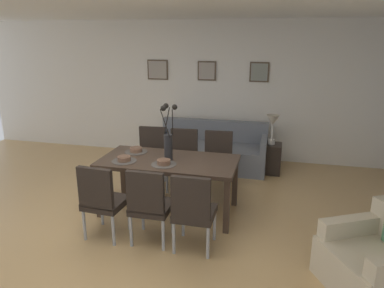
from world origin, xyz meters
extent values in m
plane|color=tan|center=(0.00, 0.00, 0.00)|extent=(9.00, 9.00, 0.00)
cube|color=silver|center=(0.00, 3.25, 1.30)|extent=(9.00, 0.10, 2.60)
cube|color=white|center=(0.00, 0.40, 2.64)|extent=(9.00, 7.20, 0.08)
cube|color=#3D2D23|center=(0.28, 0.73, 0.71)|extent=(1.80, 0.89, 0.05)
cube|color=#3D2D23|center=(1.12, 1.12, 0.34)|extent=(0.07, 0.07, 0.69)
cube|color=#3D2D23|center=(-0.56, 1.12, 0.34)|extent=(0.07, 0.07, 0.69)
cube|color=#3D2D23|center=(1.12, 0.35, 0.34)|extent=(0.07, 0.07, 0.69)
cube|color=#3D2D23|center=(-0.56, 0.35, 0.34)|extent=(0.07, 0.07, 0.69)
cube|color=black|center=(-0.25, -0.04, 0.42)|extent=(0.47, 0.47, 0.08)
cube|color=black|center=(-0.26, -0.22, 0.68)|extent=(0.42, 0.09, 0.48)
cylinder|color=#9EA0A5|center=(-0.05, 0.14, 0.19)|extent=(0.04, 0.04, 0.38)
cylinder|color=#9EA0A5|center=(-0.43, 0.17, 0.19)|extent=(0.04, 0.04, 0.38)
cylinder|color=#9EA0A5|center=(-0.07, -0.24, 0.19)|extent=(0.04, 0.04, 0.38)
cylinder|color=#9EA0A5|center=(-0.45, -0.21, 0.19)|extent=(0.04, 0.04, 0.38)
cube|color=black|center=(-0.27, 1.49, 0.42)|extent=(0.47, 0.47, 0.08)
cube|color=black|center=(-0.28, 1.68, 0.68)|extent=(0.42, 0.09, 0.48)
cylinder|color=#9EA0A5|center=(-0.45, 1.29, 0.19)|extent=(0.04, 0.04, 0.38)
cylinder|color=#9EA0A5|center=(-0.07, 1.31, 0.19)|extent=(0.04, 0.04, 0.38)
cylinder|color=#9EA0A5|center=(-0.47, 1.67, 0.19)|extent=(0.04, 0.04, 0.38)
cylinder|color=#9EA0A5|center=(-0.09, 1.69, 0.19)|extent=(0.04, 0.04, 0.38)
cube|color=black|center=(0.31, -0.01, 0.42)|extent=(0.45, 0.45, 0.08)
cube|color=black|center=(0.32, -0.20, 0.68)|extent=(0.42, 0.07, 0.48)
cylinder|color=#9EA0A5|center=(0.50, 0.18, 0.19)|extent=(0.04, 0.04, 0.38)
cylinder|color=#9EA0A5|center=(0.12, 0.18, 0.19)|extent=(0.04, 0.04, 0.38)
cylinder|color=#9EA0A5|center=(0.51, -0.20, 0.19)|extent=(0.04, 0.04, 0.38)
cylinder|color=#9EA0A5|center=(0.13, -0.20, 0.19)|extent=(0.04, 0.04, 0.38)
cube|color=black|center=(0.26, 1.48, 0.42)|extent=(0.47, 0.47, 0.08)
cube|color=black|center=(0.25, 1.67, 0.68)|extent=(0.42, 0.08, 0.48)
cylinder|color=#9EA0A5|center=(0.08, 1.28, 0.19)|extent=(0.04, 0.04, 0.38)
cylinder|color=#9EA0A5|center=(0.46, 1.30, 0.19)|extent=(0.04, 0.04, 0.38)
cylinder|color=#9EA0A5|center=(0.06, 1.66, 0.19)|extent=(0.04, 0.04, 0.38)
cylinder|color=#9EA0A5|center=(0.44, 1.68, 0.19)|extent=(0.04, 0.04, 0.38)
cube|color=black|center=(0.83, -0.04, 0.42)|extent=(0.44, 0.44, 0.08)
cube|color=black|center=(0.83, -0.23, 0.68)|extent=(0.42, 0.06, 0.48)
cylinder|color=#9EA0A5|center=(1.02, 0.15, 0.19)|extent=(0.04, 0.04, 0.38)
cylinder|color=#9EA0A5|center=(0.64, 0.15, 0.19)|extent=(0.04, 0.04, 0.38)
cylinder|color=#9EA0A5|center=(1.02, -0.23, 0.19)|extent=(0.04, 0.04, 0.38)
cylinder|color=#9EA0A5|center=(0.64, -0.23, 0.19)|extent=(0.04, 0.04, 0.38)
cube|color=black|center=(0.80, 1.48, 0.42)|extent=(0.46, 0.46, 0.08)
cube|color=black|center=(0.79, 1.67, 0.68)|extent=(0.42, 0.08, 0.48)
cylinder|color=#9EA0A5|center=(0.62, 1.28, 0.19)|extent=(0.04, 0.04, 0.38)
cylinder|color=#9EA0A5|center=(1.00, 1.30, 0.19)|extent=(0.04, 0.04, 0.38)
cylinder|color=#9EA0A5|center=(0.60, 1.66, 0.19)|extent=(0.04, 0.04, 0.38)
cylinder|color=#9EA0A5|center=(0.98, 1.68, 0.19)|extent=(0.04, 0.04, 0.38)
cylinder|color=#232326|center=(0.28, 0.73, 0.91)|extent=(0.11, 0.11, 0.34)
cylinder|color=black|center=(0.34, 0.75, 1.24)|extent=(0.05, 0.12, 0.37)
sphere|color=black|center=(0.37, 0.76, 1.44)|extent=(0.07, 0.07, 0.07)
cylinder|color=black|center=(0.25, 0.78, 1.24)|extent=(0.08, 0.05, 0.38)
sphere|color=black|center=(0.24, 0.81, 1.44)|extent=(0.07, 0.07, 0.07)
cylinder|color=black|center=(0.27, 0.68, 1.24)|extent=(0.15, 0.06, 0.36)
sphere|color=black|center=(0.26, 0.65, 1.44)|extent=(0.07, 0.07, 0.07)
cylinder|color=#4C4742|center=(-0.26, 0.53, 0.74)|extent=(0.32, 0.32, 0.01)
cylinder|color=brown|center=(-0.26, 0.53, 0.78)|extent=(0.17, 0.17, 0.06)
cylinder|color=brown|center=(-0.26, 0.53, 0.79)|extent=(0.13, 0.13, 0.04)
cylinder|color=#4C4742|center=(-0.26, 0.93, 0.74)|extent=(0.32, 0.32, 0.01)
cylinder|color=brown|center=(-0.26, 0.93, 0.78)|extent=(0.17, 0.17, 0.06)
cylinder|color=brown|center=(-0.26, 0.93, 0.79)|extent=(0.13, 0.13, 0.04)
cylinder|color=#4C4742|center=(0.28, 0.53, 0.74)|extent=(0.32, 0.32, 0.01)
cylinder|color=brown|center=(0.28, 0.53, 0.78)|extent=(0.17, 0.17, 0.06)
cylinder|color=brown|center=(0.28, 0.53, 0.79)|extent=(0.13, 0.13, 0.04)
cube|color=slate|center=(0.50, 2.56, 0.21)|extent=(1.98, 0.84, 0.42)
cube|color=slate|center=(0.50, 2.90, 0.61)|extent=(1.98, 0.16, 0.38)
cube|color=slate|center=(1.44, 2.56, 0.52)|extent=(0.10, 0.84, 0.20)
cube|color=slate|center=(-0.44, 2.56, 0.52)|extent=(0.10, 0.84, 0.20)
cube|color=black|center=(1.56, 2.53, 0.26)|extent=(0.36, 0.36, 0.52)
cylinder|color=beige|center=(1.56, 2.53, 0.56)|extent=(0.12, 0.12, 0.08)
cylinder|color=beige|center=(1.56, 2.53, 0.74)|extent=(0.02, 0.02, 0.30)
cone|color=beige|center=(1.56, 2.53, 0.94)|extent=(0.22, 0.22, 0.18)
cube|color=beige|center=(2.61, -0.34, 0.20)|extent=(1.08, 1.08, 0.40)
cube|color=beige|center=(2.43, -0.05, 0.49)|extent=(0.67, 0.44, 0.18)
cube|color=#473828|center=(-0.69, 3.18, 1.67)|extent=(0.41, 0.02, 0.38)
cube|color=#9E9389|center=(-0.69, 3.17, 1.67)|extent=(0.36, 0.01, 0.33)
cube|color=#473828|center=(0.28, 3.18, 1.67)|extent=(0.35, 0.02, 0.36)
cube|color=#9E9389|center=(0.28, 3.17, 1.67)|extent=(0.30, 0.01, 0.31)
cube|color=#473828|center=(1.26, 3.18, 1.67)|extent=(0.35, 0.02, 0.36)
cube|color=gray|center=(1.26, 3.17, 1.67)|extent=(0.30, 0.01, 0.31)
camera|label=1|loc=(1.66, -3.52, 2.30)|focal=33.56mm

